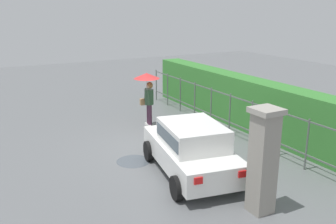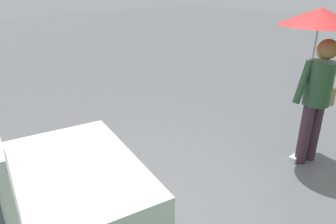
# 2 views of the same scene
# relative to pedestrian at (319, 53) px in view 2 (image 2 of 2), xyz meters

# --- Properties ---
(ground_plane) EXTENTS (40.00, 40.00, 0.00)m
(ground_plane) POSITION_rel_pedestrian_xyz_m (1.95, -0.58, -1.54)
(ground_plane) COLOR slate
(pedestrian) EXTENTS (0.97, 0.97, 2.09)m
(pedestrian) POSITION_rel_pedestrian_xyz_m (0.00, 0.00, 0.00)
(pedestrian) COLOR #47283D
(pedestrian) RESTS_ON ground
(puddle_near) EXTENTS (1.02, 1.02, 0.00)m
(puddle_near) POSITION_rel_pedestrian_xyz_m (2.86, -1.86, -1.54)
(puddle_near) COLOR #4C545B
(puddle_near) RESTS_ON ground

